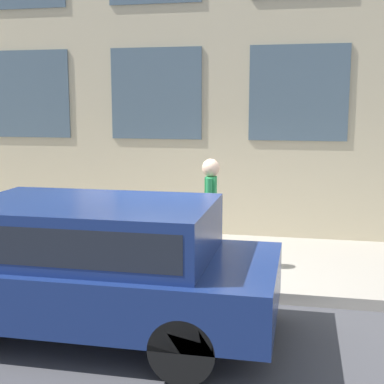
# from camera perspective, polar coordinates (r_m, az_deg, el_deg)

# --- Properties ---
(ground_plane) EXTENTS (80.00, 80.00, 0.00)m
(ground_plane) POSITION_cam_1_polar(r_m,az_deg,el_deg) (7.63, -0.08, -11.24)
(ground_plane) COLOR #47474C
(sidewalk) EXTENTS (3.14, 60.00, 0.16)m
(sidewalk) POSITION_cam_1_polar(r_m,az_deg,el_deg) (9.07, 1.97, -7.34)
(sidewalk) COLOR #A8A093
(sidewalk) RESTS_ON ground_plane
(fire_hydrant) EXTENTS (0.33, 0.44, 0.82)m
(fire_hydrant) POSITION_cam_1_polar(r_m,az_deg,el_deg) (7.93, -2.08, -6.02)
(fire_hydrant) COLOR red
(fire_hydrant) RESTS_ON sidewalk
(person) EXTENTS (0.41, 0.27, 1.71)m
(person) POSITION_cam_1_polar(r_m,az_deg,el_deg) (8.17, 2.01, -1.19)
(person) COLOR #998466
(person) RESTS_ON sidewalk
(parked_truck_navy_near) EXTENTS (2.01, 4.51, 1.58)m
(parked_truck_navy_near) POSITION_cam_1_polar(r_m,az_deg,el_deg) (6.39, -11.15, -6.93)
(parked_truck_navy_near) COLOR black
(parked_truck_navy_near) RESTS_ON ground_plane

